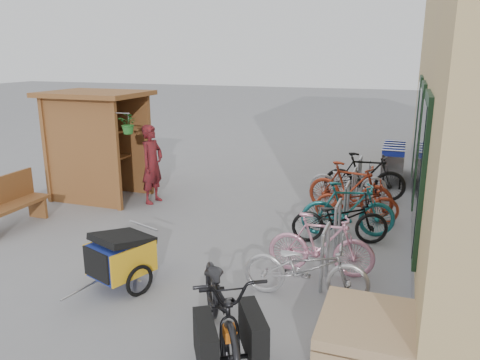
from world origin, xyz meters
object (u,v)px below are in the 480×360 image
(bike_3, at_px, (348,209))
(bike_4, at_px, (357,201))
(bench, at_px, (8,202))
(bike_0, at_px, (306,267))
(bike_2, at_px, (340,219))
(bike_5, at_px, (350,189))
(bike_1, at_px, (321,244))
(shopping_carts, at_px, (394,157))
(bike_6, at_px, (348,181))
(pallet_stack, at_px, (366,334))
(person_kiosk, at_px, (152,164))
(child_trailer, at_px, (121,256))
(kiosk, at_px, (94,130))
(bike_7, at_px, (365,177))
(cargo_bike, at_px, (222,306))

(bike_3, relative_size, bike_4, 1.04)
(bike_3, bearing_deg, bench, 91.83)
(bike_0, bearing_deg, bike_3, -9.50)
(bike_2, distance_m, bike_5, 1.62)
(bench, relative_size, bike_1, 1.00)
(shopping_carts, relative_size, bike_4, 1.37)
(bike_3, distance_m, bike_6, 2.22)
(bike_3, bearing_deg, pallet_stack, 176.54)
(person_kiosk, xyz_separation_m, bike_1, (4.11, -2.27, -0.39))
(bench, distance_m, bike_2, 6.11)
(bike_0, relative_size, bike_3, 1.01)
(child_trailer, distance_m, bike_2, 3.75)
(bike_3, bearing_deg, bike_6, -6.87)
(bench, relative_size, shopping_carts, 0.71)
(bench, bearing_deg, kiosk, 78.44)
(bike_7, bearing_deg, person_kiosk, 105.70)
(bike_4, bearing_deg, child_trailer, 136.58)
(shopping_carts, height_order, person_kiosk, person_kiosk)
(pallet_stack, distance_m, bike_1, 1.91)
(bike_5, distance_m, bike_7, 1.09)
(pallet_stack, relative_size, bike_3, 0.72)
(pallet_stack, bearing_deg, bike_5, 99.03)
(bench, xyz_separation_m, bike_5, (5.94, 2.95, 0.03))
(bike_2, bearing_deg, person_kiosk, 62.33)
(kiosk, bearing_deg, bike_3, -4.85)
(bench, relative_size, bike_2, 0.95)
(bench, xyz_separation_m, bike_7, (6.14, 4.02, 0.04))
(shopping_carts, relative_size, bike_2, 1.33)
(kiosk, bearing_deg, bike_5, 7.97)
(pallet_stack, xyz_separation_m, bike_4, (-0.55, 4.19, 0.21))
(bike_4, xyz_separation_m, bike_7, (0.01, 1.53, 0.12))
(shopping_carts, distance_m, bike_5, 3.29)
(child_trailer, bearing_deg, shopping_carts, 85.97)
(bench, height_order, shopping_carts, shopping_carts)
(bike_0, relative_size, bike_7, 0.94)
(pallet_stack, xyz_separation_m, shopping_carts, (-0.00, 7.85, 0.36))
(bike_5, bearing_deg, bike_7, 1.62)
(pallet_stack, relative_size, bike_6, 0.71)
(pallet_stack, distance_m, bike_2, 3.12)
(bench, distance_m, bike_7, 7.34)
(cargo_bike, relative_size, bike_7, 1.20)
(bike_3, bearing_deg, bike_0, 160.29)
(bike_5, distance_m, bike_6, 0.97)
(bike_3, height_order, bike_6, bike_3)
(kiosk, xyz_separation_m, bike_3, (5.66, -0.48, -1.05))
(kiosk, distance_m, bike_0, 6.25)
(pallet_stack, distance_m, bike_5, 4.72)
(child_trailer, height_order, person_kiosk, person_kiosk)
(cargo_bike, xyz_separation_m, bike_1, (0.69, 2.21, -0.07))
(pallet_stack, distance_m, bike_4, 4.23)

